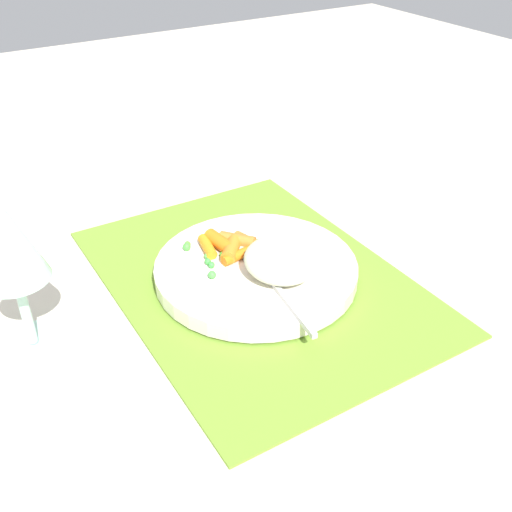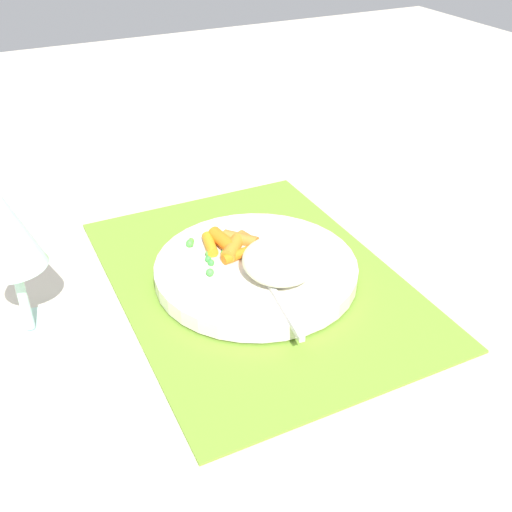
# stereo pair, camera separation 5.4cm
# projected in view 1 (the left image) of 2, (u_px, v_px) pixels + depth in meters

# --- Properties ---
(ground_plane) EXTENTS (2.40, 2.40, 0.00)m
(ground_plane) POSITION_uv_depth(u_px,v_px,m) (256.00, 281.00, 0.71)
(ground_plane) COLOR beige
(placemat) EXTENTS (0.43, 0.31, 0.01)m
(placemat) POSITION_uv_depth(u_px,v_px,m) (256.00, 278.00, 0.71)
(placemat) COLOR olive
(placemat) RESTS_ON ground_plane
(plate) EXTENTS (0.24, 0.24, 0.02)m
(plate) POSITION_uv_depth(u_px,v_px,m) (256.00, 270.00, 0.71)
(plate) COLOR silver
(plate) RESTS_ON placemat
(rice_mound) EXTENTS (0.09, 0.08, 0.04)m
(rice_mound) POSITION_uv_depth(u_px,v_px,m) (281.00, 260.00, 0.67)
(rice_mound) COLOR beige
(rice_mound) RESTS_ON plate
(carrot_portion) EXTENTS (0.07, 0.07, 0.02)m
(carrot_portion) POSITION_uv_depth(u_px,v_px,m) (232.00, 245.00, 0.72)
(carrot_portion) COLOR orange
(carrot_portion) RESTS_ON plate
(pea_scatter) EXTENTS (0.08, 0.10, 0.01)m
(pea_scatter) POSITION_uv_depth(u_px,v_px,m) (228.00, 252.00, 0.71)
(pea_scatter) COLOR green
(pea_scatter) RESTS_ON plate
(fork) EXTENTS (0.19, 0.04, 0.01)m
(fork) POSITION_uv_depth(u_px,v_px,m) (266.00, 274.00, 0.68)
(fork) COLOR silver
(fork) RESTS_ON plate
(wine_glass) EXTENTS (0.07, 0.07, 0.17)m
(wine_glass) POSITION_uv_depth(u_px,v_px,m) (8.00, 246.00, 0.55)
(wine_glass) COLOR #B2E0CC
(wine_glass) RESTS_ON ground_plane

